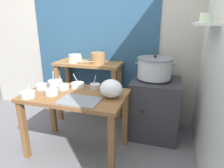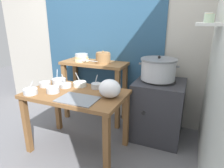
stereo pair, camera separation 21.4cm
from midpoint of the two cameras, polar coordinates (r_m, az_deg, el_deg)
name	(u,v)px [view 2 (the right image)]	position (r m, az deg, el deg)	size (l,w,h in m)	color
ground_plane	(75,150)	(2.50, -8.02, -18.51)	(9.00, 9.00, 0.00)	slate
wall_back	(117,33)	(2.97, 3.45, 14.59)	(4.40, 0.12, 2.60)	#B2ADA3
prep_table	(76,102)	(2.24, -7.61, -5.11)	(1.10, 0.66, 0.72)	brown
back_shelf_table	(94,77)	(2.93, -3.04, 2.13)	(0.96, 0.40, 0.90)	olive
stove_block	(158,109)	(2.65, 15.48, -7.13)	(0.60, 0.61, 0.78)	#2D2D33
steamer_pot	(158,69)	(2.50, 15.65, 4.17)	(0.49, 0.44, 0.30)	#B7BABF
clay_pot	(103,58)	(2.80, -0.39, 7.59)	(0.21, 0.21, 0.17)	olive
bowl_stack_enamel	(82,58)	(2.93, -6.72, 7.53)	(0.21, 0.21, 0.11)	beige
ladle	(84,60)	(2.84, -5.86, 6.86)	(0.27, 0.07, 0.07)	#B7BABF
serving_tray	(78,99)	(2.00, -6.86, -4.46)	(0.40, 0.28, 0.01)	slate
plastic_bag	(110,89)	(2.01, 2.38, -1.37)	(0.23, 0.21, 0.19)	white
prep_bowl_0	(30,91)	(2.26, -20.06, -2.01)	(0.15, 0.15, 0.14)	#B7BABF
prep_bowl_1	(80,84)	(2.38, -6.75, 0.03)	(0.16, 0.16, 0.18)	silver
prep_bowl_2	(53,90)	(2.23, -14.11, -1.61)	(0.14, 0.14, 0.06)	#B7BABF
prep_bowl_3	(96,86)	(2.29, -1.89, -0.53)	(0.12, 0.12, 0.16)	#B7BABF
prep_bowl_4	(59,81)	(2.51, -12.75, 0.77)	(0.17, 0.17, 0.18)	#B7BABF
prep_bowl_5	(114,88)	(2.23, 3.32, -1.23)	(0.12, 0.12, 0.05)	#B7BABF
prep_bowl_6	(45,84)	(2.46, -16.46, -0.05)	(0.13, 0.13, 0.06)	#B7BABF
prep_bowl_7	(66,85)	(2.37, -10.78, -0.36)	(0.13, 0.13, 0.16)	#B7BABF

